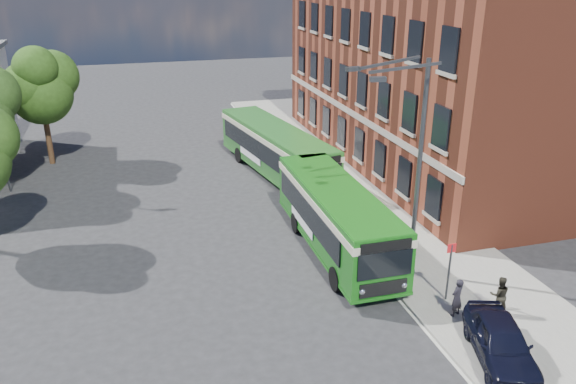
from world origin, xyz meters
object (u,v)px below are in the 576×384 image
object	(u,v)px
street_lamp	(411,169)
bus_front	(336,213)
bus_rear	(275,146)
parked_car	(501,342)

from	to	relation	value
street_lamp	bus_front	bearing A→B (deg)	120.53
bus_front	bus_rear	distance (m)	10.55
street_lamp	parked_car	distance (m)	7.09
street_lamp	bus_rear	bearing A→B (deg)	97.67
street_lamp	bus_rear	distance (m)	14.06
parked_car	street_lamp	bearing A→B (deg)	112.42
bus_front	parked_car	xyz separation A→B (m)	(2.33, -8.94, -0.99)
street_lamp	parked_car	size ratio (longest dim) A/B	2.22
street_lamp	bus_rear	xyz separation A→B (m)	(-1.84, 13.62, -2.96)
bus_front	bus_rear	xyz separation A→B (m)	(-0.02, 10.55, 0.00)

